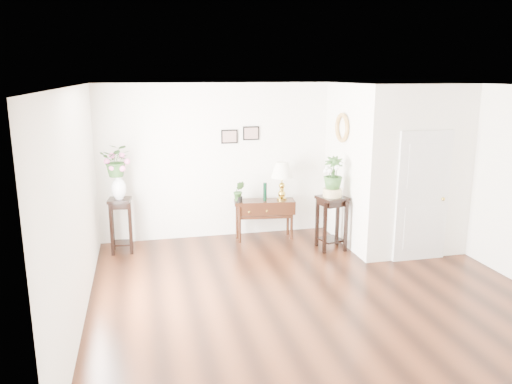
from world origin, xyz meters
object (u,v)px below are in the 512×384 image
object	(u,v)px
table_lamp	(282,181)
plant_stand_a	(121,225)
console_table	(264,220)
plant_stand_b	(331,223)

from	to	relation	value
table_lamp	plant_stand_a	xyz separation A→B (m)	(-2.84, -0.12, -0.61)
plant_stand_a	table_lamp	bearing A→B (deg)	2.50
console_table	plant_stand_a	xyz separation A→B (m)	(-2.52, -0.12, 0.10)
plant_stand_b	table_lamp	bearing A→B (deg)	130.41
table_lamp	plant_stand_b	bearing A→B (deg)	-49.59
plant_stand_a	plant_stand_b	xyz separation A→B (m)	(3.51, -0.66, -0.00)
console_table	table_lamp	world-z (taller)	table_lamp
plant_stand_b	console_table	bearing A→B (deg)	141.73
plant_stand_b	plant_stand_a	bearing A→B (deg)	169.41
plant_stand_a	plant_stand_b	size ratio (longest dim) A/B	1.01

